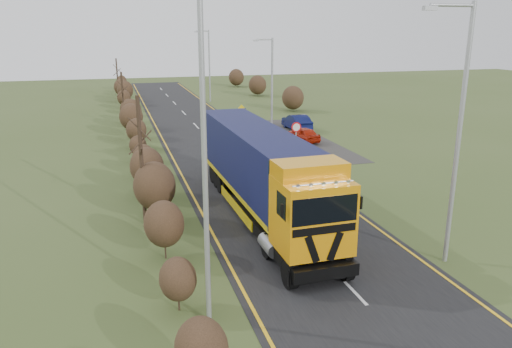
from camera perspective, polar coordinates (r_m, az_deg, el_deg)
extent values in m
plane|color=#3C4E21|center=(21.89, 5.67, -7.65)|extent=(160.00, 160.00, 0.00)
cube|color=black|center=(30.82, -1.23, -0.43)|extent=(8.00, 120.00, 0.02)
cube|color=#2E2C29|center=(41.97, 3.80, 4.03)|extent=(6.00, 18.00, 0.02)
cube|color=yellow|center=(30.11, -8.04, -0.95)|extent=(0.12, 116.00, 0.01)
cube|color=yellow|center=(31.93, 5.20, 0.14)|extent=(0.12, 116.00, 0.01)
cube|color=silver|center=(18.61, 10.34, -12.26)|extent=(0.12, 3.00, 0.01)
cube|color=silver|center=(25.36, 2.32, -4.10)|extent=(0.12, 3.00, 0.01)
cube|color=silver|center=(32.67, -2.14, 0.57)|extent=(0.12, 3.00, 0.01)
cube|color=silver|center=(40.25, -4.94, 3.50)|extent=(0.12, 3.00, 0.01)
cube|color=silver|center=(47.96, -6.86, 5.50)|extent=(0.12, 3.00, 0.01)
cube|color=silver|center=(55.75, -8.26, 6.94)|extent=(0.12, 3.00, 0.01)
cube|color=silver|center=(63.60, -9.31, 8.02)|extent=(0.12, 3.00, 0.01)
cube|color=silver|center=(71.48, -10.14, 8.86)|extent=(0.12, 3.00, 0.01)
cube|color=silver|center=(79.38, -10.80, 9.53)|extent=(0.12, 3.00, 0.01)
ellipsoid|color=black|center=(16.51, -8.93, -11.74)|extent=(1.21, 1.57, 1.39)
ellipsoid|color=black|center=(19.99, -10.47, -5.60)|extent=(1.58, 2.06, 1.82)
ellipsoid|color=black|center=(23.64, -11.53, -1.32)|extent=(1.96, 2.55, 2.25)
ellipsoid|color=black|center=(27.51, -12.36, 0.84)|extent=(1.83, 2.38, 2.10)
ellipsoid|color=black|center=(31.48, -12.73, 1.94)|extent=(1.37, 1.78, 1.57)
ellipsoid|color=black|center=(35.41, -13.34, 3.19)|extent=(1.20, 1.56, 1.38)
ellipsoid|color=black|center=(39.26, -13.53, 4.92)|extent=(1.55, 2.02, 1.78)
ellipsoid|color=black|center=(43.12, -14.08, 6.37)|extent=(1.95, 2.53, 2.24)
ellipsoid|color=black|center=(47.09, -14.07, 7.05)|extent=(1.85, 2.41, 2.13)
ellipsoid|color=black|center=(51.10, -14.51, 7.22)|extent=(1.40, 1.81, 1.61)
ellipsoid|color=black|center=(55.09, -14.40, 7.64)|extent=(1.19, 1.55, 1.37)
ellipsoid|color=black|center=(59.01, -14.86, 8.44)|extent=(1.52, 1.97, 1.75)
ellipsoid|color=black|center=(62.94, -14.73, 9.26)|extent=(1.93, 2.51, 2.22)
ellipsoid|color=black|center=(66.91, -15.14, 9.57)|extent=(1.88, 2.44, 2.16)
ellipsoid|color=black|center=(70.94, -14.93, 9.59)|extent=(1.43, 1.85, 1.64)
ellipsoid|color=black|center=(74.94, -15.30, 9.71)|extent=(1.19, 1.55, 1.37)
ellipsoid|color=black|center=(78.90, -15.11, 10.23)|extent=(1.49, 1.93, 1.71)
cylinder|color=#302218|center=(23.28, -12.95, 1.37)|extent=(0.18, 0.18, 6.05)
cylinder|color=#302218|center=(48.94, -14.96, 8.25)|extent=(0.18, 0.18, 5.06)
cylinder|color=#302218|center=(70.81, -15.56, 10.53)|extent=(0.18, 0.18, 5.15)
cube|color=black|center=(19.58, 5.23, -8.32)|extent=(2.54, 4.74, 0.46)
cube|color=orange|center=(18.16, 6.42, -4.62)|extent=(2.59, 2.29, 2.65)
cube|color=black|center=(18.01, 7.56, -11.25)|extent=(2.55, 0.17, 0.56)
cube|color=black|center=(17.35, 6.45, -8.56)|extent=(0.62, 0.03, 1.10)
cube|color=black|center=(17.68, 9.04, -8.18)|extent=(0.62, 0.03, 1.10)
cube|color=black|center=(17.02, 7.89, -4.11)|extent=(2.40, 0.11, 0.97)
cube|color=black|center=(17.25, 7.84, -6.37)|extent=(2.34, 0.08, 0.29)
cube|color=orange|center=(17.97, 6.14, 0.57)|extent=(2.58, 1.48, 0.57)
cylinder|color=silver|center=(16.94, 7.69, -1.10)|extent=(2.24, 0.10, 0.06)
cube|color=black|center=(16.69, 2.98, -4.20)|extent=(0.08, 0.12, 0.46)
cube|color=black|center=(17.82, 11.89, -3.20)|extent=(0.08, 0.12, 0.46)
cylinder|color=gray|center=(19.55, 1.56, -8.14)|extent=(0.60, 1.34, 0.57)
cylinder|color=gray|center=(20.33, 7.91, -7.30)|extent=(0.60, 1.34, 0.57)
cube|color=yellow|center=(25.26, -0.21, -1.24)|extent=(2.80, 12.89, 0.24)
cube|color=black|center=(24.85, -0.21, 2.12)|extent=(2.77, 12.48, 2.80)
cube|color=#0F1F41|center=(30.75, -3.44, 4.82)|extent=(2.53, 0.11, 2.80)
cube|color=#0F1F41|center=(19.17, 4.96, -2.24)|extent=(2.53, 0.11, 2.80)
cube|color=black|center=(29.02, -2.33, -0.15)|extent=(2.42, 3.71, 0.36)
cube|color=yellow|center=(24.25, -2.37, -3.74)|extent=(0.16, 5.61, 0.46)
cube|color=yellow|center=(24.92, 3.20, -3.19)|extent=(0.16, 5.61, 0.46)
cylinder|color=black|center=(17.95, 3.89, -11.34)|extent=(0.35, 1.07, 1.06)
cylinder|color=black|center=(18.73, 10.16, -10.34)|extent=(0.35, 1.07, 1.06)
cylinder|color=black|center=(20.11, 1.38, -8.14)|extent=(0.35, 1.07, 1.06)
cylinder|color=black|center=(20.81, 7.06, -7.40)|extent=(0.35, 1.07, 1.06)
cylinder|color=black|center=(27.97, -4.00, -1.09)|extent=(0.35, 1.07, 1.06)
cylinder|color=black|center=(28.47, 0.21, -0.74)|extent=(0.35, 1.07, 1.06)
cylinder|color=black|center=(28.92, -4.43, -0.52)|extent=(0.35, 1.07, 1.06)
cylinder|color=black|center=(29.41, -0.35, -0.18)|extent=(0.35, 1.07, 1.06)
cylinder|color=black|center=(29.88, -4.84, 0.02)|extent=(0.35, 1.07, 1.06)
cylinder|color=black|center=(30.36, -0.88, 0.34)|extent=(0.35, 1.07, 1.06)
imported|color=#A61B08|center=(40.90, 5.34, 4.52)|extent=(2.20, 3.77, 1.21)
imported|color=#0B103C|center=(45.77, 4.67, 5.92)|extent=(1.54, 4.31, 1.42)
cylinder|color=#9B9DA0|center=(19.92, 22.13, 3.61)|extent=(0.18, 0.18, 9.77)
cylinder|color=#9B9DA0|center=(19.01, 21.53, 17.52)|extent=(1.74, 0.12, 0.12)
cube|color=#9B9DA0|center=(18.50, 19.26, 17.46)|extent=(0.49, 0.20, 0.15)
cylinder|color=#9B9DA0|center=(43.53, 1.84, 9.92)|extent=(0.18, 0.18, 8.17)
cylinder|color=#9B9DA0|center=(43.06, 0.94, 15.13)|extent=(1.45, 0.12, 0.12)
cube|color=#9B9DA0|center=(42.85, -0.03, 15.00)|extent=(0.41, 0.16, 0.13)
cylinder|color=#9B9DA0|center=(64.08, -5.35, 12.15)|extent=(0.18, 0.18, 8.81)
cylinder|color=#9B9DA0|center=(63.79, -6.17, 15.94)|extent=(1.57, 0.12, 0.12)
cube|color=#9B9DA0|center=(63.65, -6.88, 15.83)|extent=(0.44, 0.18, 0.14)
cylinder|color=#9B9DA0|center=(14.29, -5.90, 1.44)|extent=(0.16, 0.16, 10.39)
cylinder|color=#9B9DA0|center=(35.52, 4.57, 3.60)|extent=(0.08, 0.08, 2.23)
cylinder|color=red|center=(35.26, 4.63, 5.36)|extent=(0.71, 0.04, 0.71)
cylinder|color=white|center=(35.25, 4.64, 5.35)|extent=(0.53, 0.02, 0.53)
cylinder|color=#9B9DA0|center=(47.70, -1.67, 6.45)|extent=(0.08, 0.08, 1.53)
cube|color=yellow|center=(47.51, -1.67, 7.47)|extent=(0.77, 0.04, 0.77)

